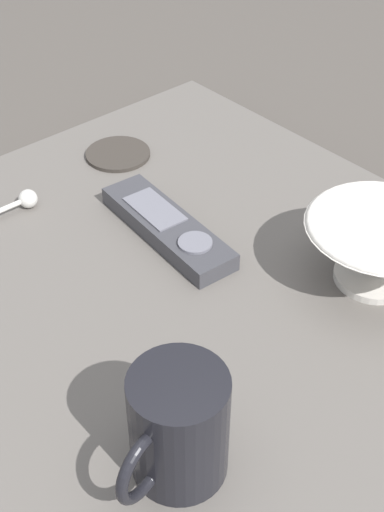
# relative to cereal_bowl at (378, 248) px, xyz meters

# --- Properties ---
(ground_plane) EXTENTS (6.00, 6.00, 0.00)m
(ground_plane) POSITION_rel_cereal_bowl_xyz_m (-0.14, 0.12, -0.08)
(ground_plane) COLOR #47423D
(table) EXTENTS (0.61, 0.68, 0.04)m
(table) POSITION_rel_cereal_bowl_xyz_m (-0.14, 0.12, -0.06)
(table) COLOR #5B5651
(table) RESTS_ON ground
(cereal_bowl) EXTENTS (0.15, 0.15, 0.07)m
(cereal_bowl) POSITION_rel_cereal_bowl_xyz_m (0.00, 0.00, 0.00)
(cereal_bowl) COLOR beige
(cereal_bowl) RESTS_ON table
(coffee_mug) EXTENTS (0.11, 0.08, 0.10)m
(coffee_mug) POSITION_rel_cereal_bowl_xyz_m (-0.29, -0.04, 0.01)
(coffee_mug) COLOR black
(coffee_mug) RESTS_ON table
(teaspoon) EXTENTS (0.15, 0.02, 0.02)m
(teaspoon) POSITION_rel_cereal_bowl_xyz_m (-0.22, 0.34, -0.03)
(teaspoon) COLOR silver
(teaspoon) RESTS_ON table
(tv_remote_near) EXTENTS (0.07, 0.19, 0.02)m
(tv_remote_near) POSITION_rel_cereal_bowl_xyz_m (-0.11, 0.20, -0.03)
(tv_remote_near) COLOR #38383D
(tv_remote_near) RESTS_ON table
(drink_coaster) EXTENTS (0.08, 0.08, 0.01)m
(drink_coaster) POSITION_rel_cereal_bowl_xyz_m (-0.05, 0.36, -0.04)
(drink_coaster) COLOR #332D28
(drink_coaster) RESTS_ON table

